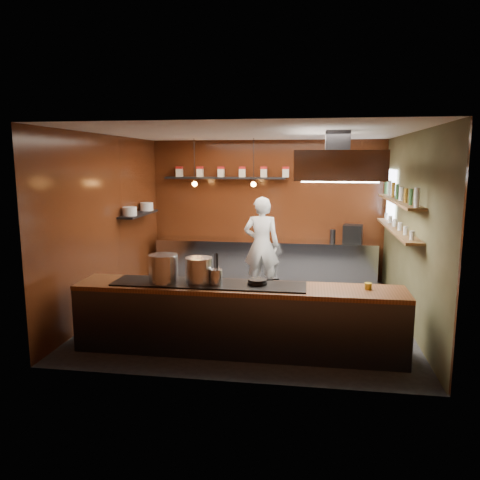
% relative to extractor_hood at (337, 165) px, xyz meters
% --- Properties ---
extents(floor, '(5.00, 5.00, 0.00)m').
position_rel_extractor_hood_xyz_m(floor, '(-1.30, 0.40, -2.51)').
color(floor, black).
rests_on(floor, ground).
extents(back_wall, '(5.00, 0.00, 5.00)m').
position_rel_extractor_hood_xyz_m(back_wall, '(-1.30, 2.90, -1.01)').
color(back_wall, '#341309').
rests_on(back_wall, ground).
extents(left_wall, '(0.00, 5.00, 5.00)m').
position_rel_extractor_hood_xyz_m(left_wall, '(-3.80, 0.40, -1.01)').
color(left_wall, '#341309').
rests_on(left_wall, ground).
extents(right_wall, '(0.00, 5.00, 5.00)m').
position_rel_extractor_hood_xyz_m(right_wall, '(1.20, 0.40, -1.01)').
color(right_wall, '#414125').
rests_on(right_wall, ground).
extents(ceiling, '(5.00, 5.00, 0.00)m').
position_rel_extractor_hood_xyz_m(ceiling, '(-1.30, 0.40, 0.49)').
color(ceiling, silver).
rests_on(ceiling, back_wall).
extents(window_pane, '(0.00, 1.00, 1.00)m').
position_rel_extractor_hood_xyz_m(window_pane, '(1.15, 2.10, -0.61)').
color(window_pane, white).
rests_on(window_pane, right_wall).
extents(prep_counter, '(4.60, 0.65, 0.90)m').
position_rel_extractor_hood_xyz_m(prep_counter, '(-1.30, 2.57, -2.06)').
color(prep_counter, silver).
rests_on(prep_counter, floor).
extents(pass_counter, '(4.40, 0.72, 0.94)m').
position_rel_extractor_hood_xyz_m(pass_counter, '(-1.30, -1.20, -2.04)').
color(pass_counter, '#38383D').
rests_on(pass_counter, floor).
extents(tin_shelf, '(2.60, 0.26, 0.04)m').
position_rel_extractor_hood_xyz_m(tin_shelf, '(-2.20, 2.76, -0.31)').
color(tin_shelf, black).
rests_on(tin_shelf, back_wall).
extents(plate_shelf, '(0.30, 1.40, 0.04)m').
position_rel_extractor_hood_xyz_m(plate_shelf, '(-3.64, 1.40, -0.96)').
color(plate_shelf, black).
rests_on(plate_shelf, left_wall).
extents(bottle_shelf_upper, '(0.26, 2.80, 0.04)m').
position_rel_extractor_hood_xyz_m(bottle_shelf_upper, '(1.04, 0.70, -0.59)').
color(bottle_shelf_upper, brown).
rests_on(bottle_shelf_upper, right_wall).
extents(bottle_shelf_lower, '(0.26, 2.80, 0.04)m').
position_rel_extractor_hood_xyz_m(bottle_shelf_lower, '(1.04, 0.70, -1.06)').
color(bottle_shelf_lower, brown).
rests_on(bottle_shelf_lower, right_wall).
extents(extractor_hood, '(1.20, 2.00, 0.72)m').
position_rel_extractor_hood_xyz_m(extractor_hood, '(0.00, 0.00, 0.00)').
color(extractor_hood, '#38383D').
rests_on(extractor_hood, ceiling).
extents(pendant_left, '(0.10, 0.10, 0.95)m').
position_rel_extractor_hood_xyz_m(pendant_left, '(-2.70, 2.10, -0.35)').
color(pendant_left, black).
rests_on(pendant_left, ceiling).
extents(pendant_right, '(0.10, 0.10, 0.95)m').
position_rel_extractor_hood_xyz_m(pendant_right, '(-1.50, 2.10, -0.35)').
color(pendant_right, black).
rests_on(pendant_right, ceiling).
extents(storage_tins, '(2.43, 0.13, 0.22)m').
position_rel_extractor_hood_xyz_m(storage_tins, '(-2.05, 2.76, -0.17)').
color(storage_tins, beige).
rests_on(storage_tins, tin_shelf).
extents(plate_stacks, '(0.26, 1.16, 0.16)m').
position_rel_extractor_hood_xyz_m(plate_stacks, '(-3.64, 1.40, -0.86)').
color(plate_stacks, silver).
rests_on(plate_stacks, plate_shelf).
extents(bottles, '(0.06, 2.66, 0.24)m').
position_rel_extractor_hood_xyz_m(bottles, '(1.04, 0.70, -0.45)').
color(bottles, silver).
rests_on(bottles, bottle_shelf_upper).
extents(wine_glasses, '(0.07, 2.37, 0.13)m').
position_rel_extractor_hood_xyz_m(wine_glasses, '(1.04, 0.70, -0.97)').
color(wine_glasses, silver).
rests_on(wine_glasses, bottle_shelf_lower).
extents(stockpot_large, '(0.52, 0.52, 0.38)m').
position_rel_extractor_hood_xyz_m(stockpot_large, '(-2.31, -1.25, -1.37)').
color(stockpot_large, silver).
rests_on(stockpot_large, pass_counter).
extents(stockpot_small, '(0.45, 0.45, 0.34)m').
position_rel_extractor_hood_xyz_m(stockpot_small, '(-1.83, -1.19, -1.39)').
color(stockpot_small, '#B2B5BA').
rests_on(stockpot_small, pass_counter).
extents(utensil_crock, '(0.21, 0.21, 0.21)m').
position_rel_extractor_hood_xyz_m(utensil_crock, '(-1.58, -1.26, -1.46)').
color(utensil_crock, silver).
rests_on(utensil_crock, pass_counter).
extents(frying_pan, '(0.42, 0.27, 0.07)m').
position_rel_extractor_hood_xyz_m(frying_pan, '(-1.04, -1.15, -1.53)').
color(frying_pan, black).
rests_on(frying_pan, pass_counter).
extents(butter_jar, '(0.12, 0.12, 0.08)m').
position_rel_extractor_hood_xyz_m(butter_jar, '(0.39, -1.12, -1.54)').
color(butter_jar, gold).
rests_on(butter_jar, pass_counter).
extents(espresso_machine, '(0.43, 0.41, 0.37)m').
position_rel_extractor_hood_xyz_m(espresso_machine, '(0.50, 2.53, -1.42)').
color(espresso_machine, black).
rests_on(espresso_machine, prep_counter).
extents(chef, '(0.70, 0.48, 1.89)m').
position_rel_extractor_hood_xyz_m(chef, '(-1.29, 1.73, -1.56)').
color(chef, silver).
rests_on(chef, floor).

